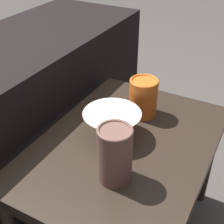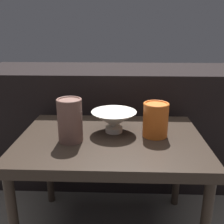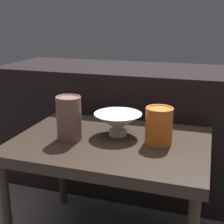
% 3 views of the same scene
% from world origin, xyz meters
% --- Properties ---
extents(table, '(0.73, 0.52, 0.48)m').
position_xyz_m(table, '(0.00, 0.00, 0.43)').
color(table, '#2D231C').
rests_on(table, ground_plane).
extents(couch_backdrop, '(1.55, 0.50, 0.67)m').
position_xyz_m(couch_backdrop, '(0.00, 0.55, 0.33)').
color(couch_backdrop, black).
rests_on(couch_backdrop, ground_plane).
extents(bowl, '(0.19, 0.19, 0.09)m').
position_xyz_m(bowl, '(0.01, 0.06, 0.53)').
color(bowl, silver).
rests_on(bowl, table).
extents(vase_textured_left, '(0.10, 0.10, 0.17)m').
position_xyz_m(vase_textured_left, '(-0.15, -0.04, 0.56)').
color(vase_textured_left, brown).
rests_on(vase_textured_left, table).
extents(vase_colorful_right, '(0.10, 0.10, 0.14)m').
position_xyz_m(vase_colorful_right, '(0.18, 0.02, 0.55)').
color(vase_colorful_right, orange).
rests_on(vase_colorful_right, table).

